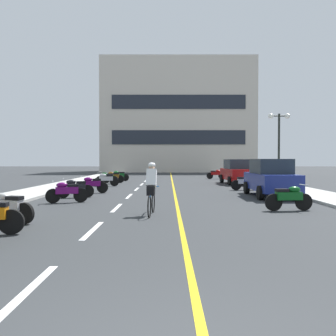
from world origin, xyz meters
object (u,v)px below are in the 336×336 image
object	(u,v)px
motorcycle_6	(93,184)
motorcycle_12	(217,174)
motorcycle_2	(8,206)
motorcycle_7	(247,182)
motorcycle_5	(76,188)
motorcycle_10	(114,177)
parked_car_mid	(238,172)
motorcycle_9	(108,178)
motorcycle_11	(120,175)
motorcycle_3	(290,197)
motorcycle_8	(107,179)
parked_car_near	(272,178)
motorcycle_4	(68,191)
cyclist_rider	(152,187)
street_lamp_mid	(280,132)

from	to	relation	value
motorcycle_6	motorcycle_12	bearing A→B (deg)	57.76
motorcycle_2	motorcycle_7	world-z (taller)	same
motorcycle_7	motorcycle_5	bearing A→B (deg)	-155.99
motorcycle_12	motorcycle_10	bearing A→B (deg)	-148.75
parked_car_mid	motorcycle_9	bearing A→B (deg)	-179.10
motorcycle_7	motorcycle_12	size ratio (longest dim) A/B	1.00
parked_car_mid	motorcycle_12	world-z (taller)	parked_car_mid
motorcycle_9	motorcycle_11	bearing A→B (deg)	84.35
motorcycle_12	motorcycle_9	bearing A→B (deg)	-143.03
parked_car_mid	motorcycle_7	world-z (taller)	parked_car_mid
motorcycle_3	motorcycle_8	bearing A→B (deg)	127.43
motorcycle_10	motorcycle_11	bearing A→B (deg)	86.59
parked_car_near	motorcycle_4	xyz separation A→B (m)	(-9.15, -2.37, -0.44)
motorcycle_2	motorcycle_12	bearing A→B (deg)	67.89
motorcycle_2	motorcycle_8	bearing A→B (deg)	88.59
motorcycle_6	motorcycle_10	distance (m)	8.23
cyclist_rider	motorcycle_12	bearing A→B (deg)	76.36
motorcycle_2	motorcycle_10	world-z (taller)	same
motorcycle_9	motorcycle_10	bearing A→B (deg)	81.21
motorcycle_7	motorcycle_11	xyz separation A→B (m)	(-8.68, 8.46, 0.00)
motorcycle_11	cyclist_rider	distance (m)	17.73
motorcycle_3	motorcycle_5	xyz separation A→B (m)	(-8.57, 4.06, 0.00)
motorcycle_12	motorcycle_4	bearing A→B (deg)	-116.24
street_lamp_mid	parked_car_mid	world-z (taller)	street_lamp_mid
parked_car_near	motorcycle_2	size ratio (longest dim) A/B	2.53
street_lamp_mid	motorcycle_6	world-z (taller)	street_lamp_mid
motorcycle_9	motorcycle_12	bearing A→B (deg)	36.97
parked_car_near	motorcycle_12	distance (m)	15.20
motorcycle_8	motorcycle_9	world-z (taller)	same
motorcycle_3	motorcycle_9	world-z (taller)	same
motorcycle_5	parked_car_mid	bearing A→B (deg)	43.93
parked_car_near	motorcycle_9	distance (m)	12.68
motorcycle_6	motorcycle_11	xyz separation A→B (m)	(-0.07, 10.26, 0.00)
parked_car_mid	motorcycle_7	bearing A→B (deg)	-96.11
motorcycle_6	parked_car_near	bearing A→B (deg)	-10.48
motorcycle_5	motorcycle_8	size ratio (longest dim) A/B	0.98
motorcycle_10	cyclist_rider	world-z (taller)	cyclist_rider
parked_car_near	motorcycle_11	bearing A→B (deg)	127.29
motorcycle_9	parked_car_mid	bearing A→B (deg)	0.90
motorcycle_4	motorcycle_9	size ratio (longest dim) A/B	0.97
motorcycle_9	cyclist_rider	bearing A→B (deg)	-74.15
parked_car_mid	motorcycle_10	size ratio (longest dim) A/B	2.51
motorcycle_12	cyclist_rider	bearing A→B (deg)	-103.64
motorcycle_9	cyclist_rider	size ratio (longest dim) A/B	0.96
motorcycle_8	motorcycle_10	xyz separation A→B (m)	(-0.08, 3.48, 0.00)
parked_car_mid	cyclist_rider	world-z (taller)	parked_car_mid
motorcycle_9	motorcycle_2	bearing A→B (deg)	-90.11
motorcycle_3	motorcycle_11	distance (m)	18.48
motorcycle_5	motorcycle_10	distance (m)	10.39
motorcycle_6	motorcycle_11	bearing A→B (deg)	90.38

